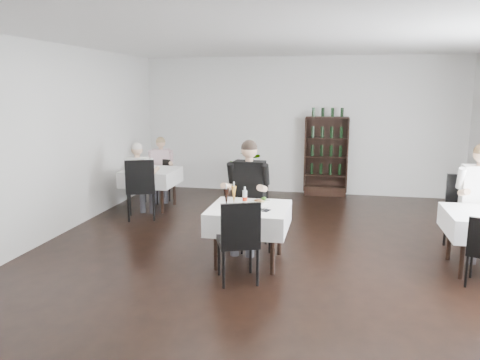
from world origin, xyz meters
name	(u,v)px	position (x,y,z in m)	size (l,w,h in m)	color
room_shell	(272,153)	(0.00, 0.00, 1.50)	(9.00, 9.00, 9.00)	black
wine_shelf	(326,157)	(0.60, 4.31, 0.85)	(0.90, 0.28, 1.75)	black
main_table	(249,218)	(-0.30, 0.00, 0.62)	(1.03, 1.03, 0.77)	black
left_table	(151,177)	(-2.70, 2.50, 0.62)	(0.98, 0.98, 0.77)	black
potted_tree	(250,172)	(-1.06, 4.20, 0.47)	(0.85, 0.74, 0.94)	#245F20
main_chair_far	(254,209)	(-0.35, 0.62, 0.57)	(0.57, 0.57, 1.00)	black
main_chair_near	(239,237)	(-0.29, -0.72, 0.58)	(0.61, 0.61, 1.02)	black
left_chair_far	(160,178)	(-2.75, 3.06, 0.50)	(0.53, 0.53, 0.88)	black
left_chair_near	(141,185)	(-2.56, 1.67, 0.63)	(0.65, 0.65, 1.10)	black
right_chair_far	(465,208)	(2.64, 1.11, 0.62)	(0.52, 0.53, 1.09)	black
diner_main	(248,187)	(-0.42, 0.51, 0.93)	(0.62, 0.62, 1.60)	#3E3E45
diner_left_far	(161,164)	(-2.74, 3.14, 0.77)	(0.56, 0.60, 1.33)	#3E3E45
diner_left_near	(140,174)	(-2.66, 1.86, 0.80)	(0.53, 0.53, 1.37)	#3E3E45
diner_right_far	(480,193)	(2.74, 0.84, 0.91)	(0.59, 0.59, 1.58)	#3E3E45
plate_far	(261,201)	(-0.19, 0.29, 0.79)	(0.29, 0.29, 0.07)	white
plate_near	(246,208)	(-0.32, -0.13, 0.79)	(0.35, 0.35, 0.08)	white
pilsner_dark	(226,198)	(-0.59, -0.08, 0.90)	(0.07, 0.07, 0.31)	black
pilsner_lager	(234,195)	(-0.53, 0.11, 0.90)	(0.07, 0.07, 0.31)	#B77D2F
coke_bottle	(245,198)	(-0.37, 0.07, 0.87)	(0.06, 0.06, 0.25)	silver
napkin_cutlery	(263,210)	(-0.09, -0.15, 0.78)	(0.20, 0.18, 0.02)	black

